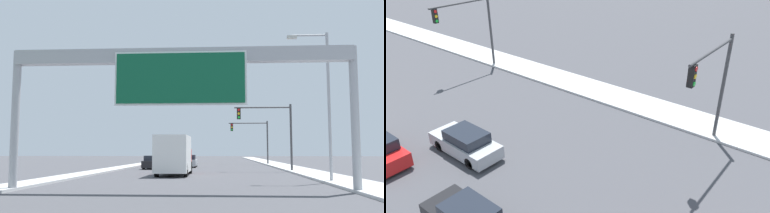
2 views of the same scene
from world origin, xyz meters
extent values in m
cube|color=#BABABA|center=(9.50, 60.00, 0.07)|extent=(3.00, 120.00, 0.15)
cube|color=#A5A8AD|center=(-1.75, 48.01, 0.53)|extent=(1.73, 4.40, 0.72)
cube|color=#1E232D|center=(-1.75, 47.79, 1.17)|extent=(1.52, 2.29, 0.55)
cylinder|color=black|center=(-2.51, 49.37, 0.32)|extent=(0.22, 0.64, 0.64)
cylinder|color=black|center=(-0.99, 49.37, 0.32)|extent=(0.22, 0.64, 0.64)
cylinder|color=black|center=(-2.51, 46.64, 0.32)|extent=(0.22, 0.64, 0.64)
cylinder|color=black|center=(-0.99, 46.64, 0.32)|extent=(0.22, 0.64, 0.64)
cylinder|color=black|center=(-4.42, 49.75, 0.32)|extent=(0.22, 0.64, 0.64)
cube|color=#1E232D|center=(-5.25, 42.81, 1.15)|extent=(1.57, 2.20, 0.54)
cylinder|color=black|center=(-4.47, 44.33, 0.32)|extent=(0.22, 0.64, 0.64)
cylinder|color=#3D3D3F|center=(8.50, 38.00, 3.14)|extent=(0.20, 0.20, 6.29)
cylinder|color=#3D3D3F|center=(5.87, 38.00, 5.99)|extent=(5.26, 0.14, 0.14)
cube|color=black|center=(3.66, 38.00, 5.41)|extent=(0.35, 0.28, 1.05)
cylinder|color=red|center=(3.66, 37.84, 5.76)|extent=(0.22, 0.04, 0.22)
cylinder|color=yellow|center=(3.66, 37.84, 5.41)|extent=(0.22, 0.04, 0.22)
cylinder|color=green|center=(3.66, 37.84, 5.06)|extent=(0.22, 0.04, 0.22)
cylinder|color=#3D3D3F|center=(8.50, 58.00, 3.04)|extent=(0.20, 0.20, 6.08)
cylinder|color=#3D3D3F|center=(5.81, 58.00, 5.78)|extent=(5.38, 0.14, 0.14)
cube|color=black|center=(3.55, 58.00, 5.21)|extent=(0.35, 0.28, 1.05)
cylinder|color=red|center=(3.55, 57.84, 5.56)|extent=(0.22, 0.04, 0.22)
cylinder|color=yellow|center=(3.55, 57.84, 5.21)|extent=(0.22, 0.04, 0.22)
cylinder|color=green|center=(3.55, 57.84, 4.86)|extent=(0.22, 0.04, 0.22)
camera|label=1|loc=(1.88, -2.39, 1.94)|focal=40.00mm
camera|label=2|loc=(-11.43, 32.28, 11.51)|focal=35.00mm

